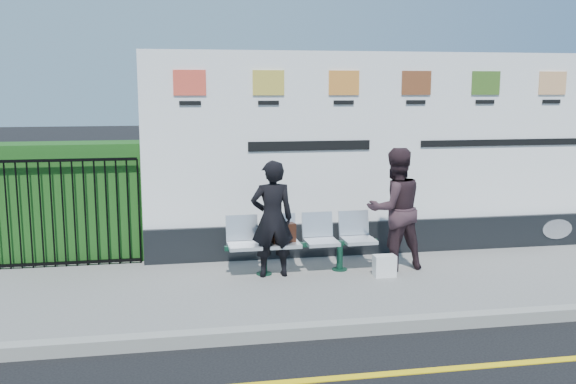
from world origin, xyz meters
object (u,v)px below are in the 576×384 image
object	(u,v)px
woman_left	(272,219)
billboard	(412,167)
woman_right	(395,209)
bench	(302,257)

from	to	relation	value
woman_left	billboard	bearing A→B (deg)	-158.72
woman_left	woman_right	bearing A→B (deg)	-179.78
woman_right	bench	bearing A→B (deg)	-10.22
billboard	woman_left	world-z (taller)	billboard
woman_left	woman_right	size ratio (longest dim) A/B	0.92
bench	woman_left	distance (m)	0.71
billboard	woman_right	xyz separation A→B (m)	(-0.58, -0.91, -0.46)
woman_right	woman_left	bearing A→B (deg)	-6.54
billboard	woman_right	bearing A→B (deg)	-122.43
bench	woman_right	size ratio (longest dim) A/B	1.20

